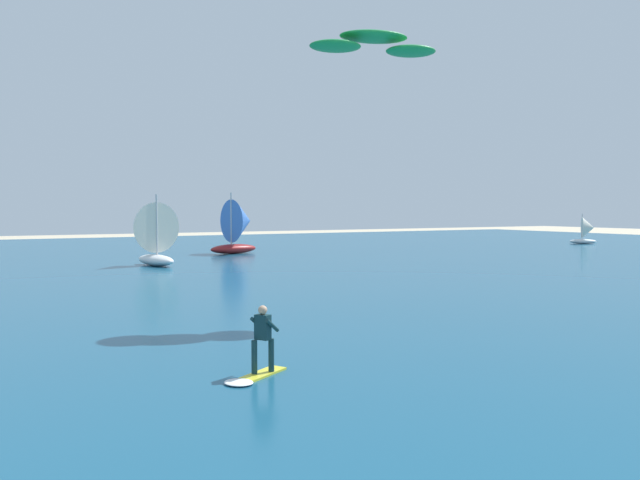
% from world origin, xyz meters
% --- Properties ---
extents(ocean, '(160.00, 90.00, 0.10)m').
position_xyz_m(ocean, '(0.00, 50.70, 0.05)').
color(ocean, navy).
rests_on(ocean, ground).
extents(kitesurfer, '(1.97, 1.49, 1.67)m').
position_xyz_m(kitesurfer, '(-3.98, 18.33, 0.70)').
color(kitesurfer, yellow).
rests_on(kitesurfer, ocean).
extents(kite, '(5.24, 2.81, 0.76)m').
position_xyz_m(kite, '(3.67, 24.92, 10.35)').
color(kite, '#198C3F').
extents(sailboat_center_horizon, '(4.77, 4.13, 5.42)m').
position_xyz_m(sailboat_center_horizon, '(10.99, 57.21, 2.58)').
color(sailboat_center_horizon, maroon).
rests_on(sailboat_center_horizon, ocean).
extents(sailboat_far_right, '(3.88, 4.44, 5.00)m').
position_xyz_m(sailboat_far_right, '(1.13, 49.14, 2.39)').
color(sailboat_far_right, white).
rests_on(sailboat_far_right, ocean).
extents(sailboat_near_shore, '(3.03, 3.04, 3.44)m').
position_xyz_m(sailboat_near_shore, '(51.29, 52.31, 1.68)').
color(sailboat_near_shore, white).
rests_on(sailboat_near_shore, ocean).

